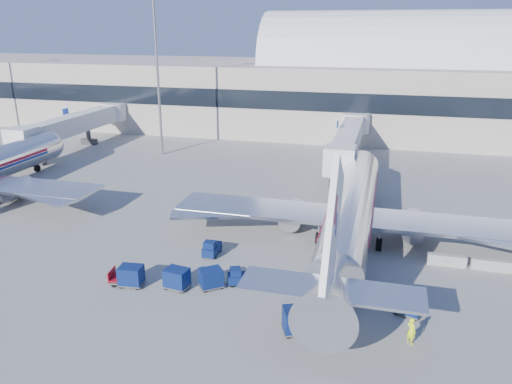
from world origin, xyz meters
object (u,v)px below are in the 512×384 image
(cart_open_red, at_px, (125,279))
(ramp_worker, at_px, (411,331))
(airliner_main, at_px, (351,212))
(tug_left, at_px, (211,248))
(barrier_near, at_px, (447,260))
(cart_train_b, at_px, (177,278))
(cart_solo_far, at_px, (409,303))
(cart_solo_near, at_px, (298,320))
(barrier_mid, at_px, (491,265))
(tug_lead, at_px, (240,277))
(jetbridge_mid, at_px, (79,123))
(mast_west, at_px, (156,53))
(cart_train_c, at_px, (131,275))
(jetbridge_near, at_px, (349,137))
(tug_right, at_px, (341,280))
(cart_train_a, at_px, (211,278))

(cart_open_red, xyz_separation_m, ramp_worker, (20.43, -2.17, 0.48))
(airliner_main, distance_m, cart_open_red, 19.79)
(tug_left, bearing_deg, barrier_near, -80.13)
(barrier_near, relative_size, cart_train_b, 1.55)
(cart_solo_far, relative_size, ramp_worker, 1.20)
(cart_train_b, relative_size, cart_solo_near, 0.84)
(barrier_mid, distance_m, cart_solo_near, 18.07)
(tug_lead, height_order, tug_left, tug_left)
(cart_train_b, bearing_deg, cart_open_red, -165.57)
(barrier_mid, distance_m, tug_left, 22.53)
(jetbridge_mid, bearing_deg, ramp_worker, -39.37)
(mast_west, height_order, barrier_near, mast_west)
(cart_train_c, bearing_deg, barrier_mid, 14.37)
(jetbridge_near, xyz_separation_m, tug_lead, (-4.86, -36.03, -3.33))
(jetbridge_mid, distance_m, mast_west, 18.06)
(jetbridge_near, bearing_deg, cart_train_c, -108.20)
(airliner_main, bearing_deg, jetbridge_mid, 149.36)
(tug_left, bearing_deg, mast_west, 32.05)
(cart_solo_near, bearing_deg, jetbridge_near, 68.21)
(barrier_near, height_order, cart_train_c, cart_train_c)
(tug_right, bearing_deg, jetbridge_near, 106.87)
(tug_right, xyz_separation_m, ramp_worker, (4.75, -5.63, 0.16))
(airliner_main, relative_size, jetbridge_mid, 1.35)
(mast_west, xyz_separation_m, cart_train_b, (18.43, -37.03, -13.96))
(jetbridge_near, relative_size, jetbridge_mid, 1.00)
(tug_lead, bearing_deg, barrier_near, 3.59)
(jetbridge_mid, relative_size, barrier_mid, 9.17)
(tug_left, height_order, cart_train_b, cart_train_b)
(cart_train_a, distance_m, ramp_worker, 14.43)
(jetbridge_near, bearing_deg, cart_solo_near, -89.41)
(cart_train_c, bearing_deg, jetbridge_near, 66.26)
(jetbridge_mid, distance_m, ramp_worker, 63.81)
(tug_left, distance_m, cart_train_b, 5.96)
(mast_west, height_order, tug_left, mast_west)
(jetbridge_near, relative_size, cart_train_a, 12.94)
(cart_open_red, height_order, ramp_worker, ramp_worker)
(jetbridge_mid, xyz_separation_m, tug_lead, (37.14, -36.03, -3.33))
(jetbridge_mid, bearing_deg, mast_west, -3.21)
(cart_train_a, bearing_deg, cart_train_b, 158.80)
(barrier_near, xyz_separation_m, ramp_worker, (-3.13, -11.62, 0.43))
(airliner_main, xyz_separation_m, mast_west, (-30.00, 25.49, 11.87))
(cart_train_b, height_order, cart_solo_far, cart_train_b)
(mast_west, bearing_deg, tug_left, -58.59)
(jetbridge_near, xyz_separation_m, tug_right, (2.52, -34.81, -3.21))
(cart_train_b, relative_size, cart_open_red, 0.85)
(jetbridge_mid, xyz_separation_m, tug_left, (33.39, -31.90, -3.29))
(jetbridge_mid, height_order, cart_train_b, jetbridge_mid)
(barrier_near, distance_m, ramp_worker, 12.05)
(cart_solo_near, xyz_separation_m, cart_solo_far, (6.82, 3.97, -0.07))
(jetbridge_mid, relative_size, ramp_worker, 15.63)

